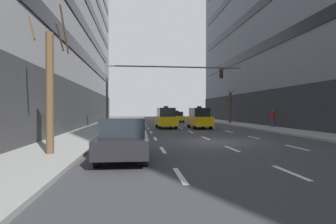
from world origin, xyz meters
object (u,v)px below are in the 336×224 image
taxi_driving_0 (177,117)px  car_driving_2 (124,139)px  taxi_driving_3 (166,118)px  pedestrian_0 (273,117)px  street_tree_2 (50,90)px  street_tree_1 (230,107)px  taxi_driving_1 (199,118)px  traffic_signal_0 (154,80)px

taxi_driving_0 → car_driving_2: bearing=-102.1°
taxi_driving_3 → pedestrian_0: bearing=-7.3°
taxi_driving_0 → taxi_driving_3: 14.44m
street_tree_2 → pedestrian_0: bearing=41.1°
pedestrian_0 → street_tree_2: bearing=-138.9°
car_driving_2 → street_tree_1: street_tree_1 is taller
taxi_driving_1 → street_tree_2: 18.40m
taxi_driving_1 → taxi_driving_0: bearing=90.2°
taxi_driving_1 → taxi_driving_3: 3.34m
car_driving_2 → street_tree_1: bearing=62.7°
traffic_signal_0 → street_tree_1: traffic_signal_0 is taller
pedestrian_0 → taxi_driving_0: bearing=115.5°
car_driving_2 → traffic_signal_0: size_ratio=0.35×
pedestrian_0 → taxi_driving_1: bearing=174.0°
taxi_driving_0 → taxi_driving_1: (0.05, -14.67, 0.25)m
street_tree_1 → pedestrian_0: street_tree_1 is taller
taxi_driving_3 → street_tree_1: (9.49, 7.94, 1.22)m
car_driving_2 → taxi_driving_0: bearing=77.9°
taxi_driving_1 → taxi_driving_3: bearing=169.6°
taxi_driving_1 → street_tree_1: 10.63m
car_driving_2 → street_tree_1: size_ratio=0.93×
taxi_driving_1 → street_tree_1: (6.20, 8.54, 1.23)m
taxi_driving_1 → pedestrian_0: taxi_driving_1 is taller
taxi_driving_1 → street_tree_1: street_tree_1 is taller
taxi_driving_1 → traffic_signal_0: 6.44m
taxi_driving_3 → street_tree_2: bearing=-111.5°
taxi_driving_3 → traffic_signal_0: traffic_signal_0 is taller
taxi_driving_0 → pedestrian_0: (7.36, -15.43, 0.36)m
taxi_driving_1 → taxi_driving_3: size_ratio=0.99×
taxi_driving_1 → traffic_signal_0: size_ratio=0.36×
traffic_signal_0 → pedestrian_0: (12.05, 1.95, -3.31)m
taxi_driving_0 → traffic_signal_0: 18.37m
taxi_driving_3 → street_tree_1: size_ratio=0.95×
traffic_signal_0 → street_tree_1: size_ratio=2.64×
street_tree_2 → pedestrian_0: street_tree_2 is taller
traffic_signal_0 → taxi_driving_3: bearing=66.4°
taxi_driving_1 → pedestrian_0: size_ratio=2.50×
taxi_driving_1 → street_tree_2: street_tree_2 is taller
street_tree_2 → pedestrian_0: (16.98, 14.81, -1.51)m
taxi_driving_3 → traffic_signal_0: size_ratio=0.36×
taxi_driving_1 → traffic_signal_0: bearing=-150.2°
taxi_driving_3 → street_tree_2: (-6.38, -16.18, 1.63)m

